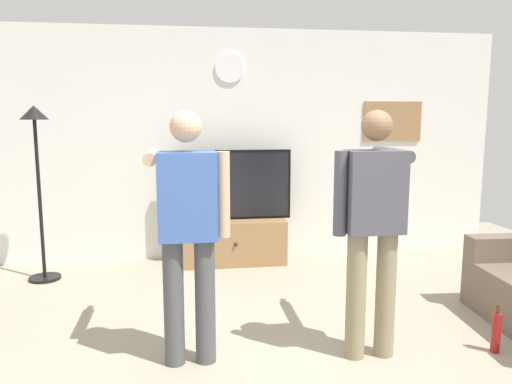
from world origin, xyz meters
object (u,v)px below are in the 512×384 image
object	(u,v)px
floor_lamp	(37,157)
beverage_bottle	(496,332)
framed_picture	(392,121)
person_standing_nearer_lamp	(188,224)
tv_stand	(233,241)
person_standing_nearer_couch	(373,220)
wall_clock	(230,68)
television	(233,185)

from	to	relation	value
floor_lamp	beverage_bottle	xyz separation A→B (m)	(3.68, -2.20, -1.14)
framed_picture	person_standing_nearer_lamp	world-z (taller)	framed_picture
tv_stand	beverage_bottle	size ratio (longest dim) A/B	3.26
tv_stand	person_standing_nearer_couch	world-z (taller)	person_standing_nearer_couch
wall_clock	person_standing_nearer_lamp	world-z (taller)	wall_clock
television	wall_clock	bearing A→B (deg)	90.00
person_standing_nearer_lamp	wall_clock	bearing A→B (deg)	78.13
wall_clock	person_standing_nearer_couch	world-z (taller)	wall_clock
beverage_bottle	person_standing_nearer_lamp	bearing A→B (deg)	174.99
floor_lamp	person_standing_nearer_lamp	world-z (taller)	floor_lamp
television	person_standing_nearer_lamp	world-z (taller)	person_standing_nearer_lamp
framed_picture	floor_lamp	xyz separation A→B (m)	(-4.04, -0.60, -0.34)
television	framed_picture	bearing A→B (deg)	7.05
wall_clock	person_standing_nearer_couch	size ratio (longest dim) A/B	0.19
television	person_standing_nearer_couch	bearing A→B (deg)	-73.53
television	beverage_bottle	distance (m)	3.13
television	beverage_bottle	world-z (taller)	television
person_standing_nearer_lamp	beverage_bottle	world-z (taller)	person_standing_nearer_lamp
framed_picture	tv_stand	bearing A→B (deg)	-171.66
person_standing_nearer_lamp	person_standing_nearer_couch	distance (m)	1.27
tv_stand	person_standing_nearer_lamp	bearing A→B (deg)	-103.31
television	floor_lamp	xyz separation A→B (m)	(-2.02, -0.35, 0.38)
wall_clock	framed_picture	world-z (taller)	wall_clock
person_standing_nearer_lamp	television	bearing A→B (deg)	76.95
person_standing_nearer_lamp	person_standing_nearer_couch	xyz separation A→B (m)	(1.27, -0.09, 0.00)
tv_stand	person_standing_nearer_couch	bearing A→B (deg)	-73.23
tv_stand	framed_picture	bearing A→B (deg)	8.34
wall_clock	framed_picture	distance (m)	2.10
person_standing_nearer_couch	floor_lamp	bearing A→B (deg)	142.63
tv_stand	beverage_bottle	bearing A→B (deg)	-56.54
framed_picture	person_standing_nearer_couch	size ratio (longest dim) A/B	0.42
tv_stand	television	world-z (taller)	television
wall_clock	television	bearing A→B (deg)	-90.00
person_standing_nearer_couch	beverage_bottle	xyz separation A→B (m)	(0.93, -0.10, -0.84)
tv_stand	beverage_bottle	distance (m)	3.00
framed_picture	person_standing_nearer_couch	bearing A→B (deg)	-115.54
wall_clock	beverage_bottle	size ratio (longest dim) A/B	0.93
wall_clock	person_standing_nearer_lamp	size ratio (longest dim) A/B	0.19
floor_lamp	television	bearing A→B (deg)	9.81
floor_lamp	person_standing_nearer_couch	bearing A→B (deg)	-37.37
person_standing_nearer_couch	beverage_bottle	size ratio (longest dim) A/B	4.79
television	wall_clock	xyz separation A→B (m)	(0.00, 0.24, 1.33)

